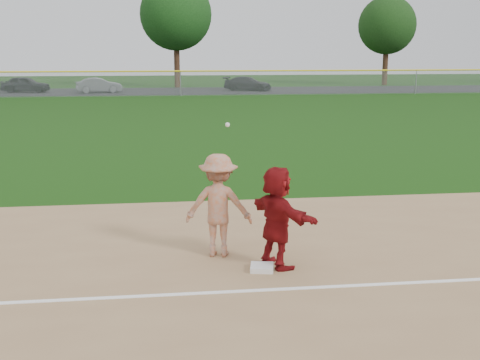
{
  "coord_description": "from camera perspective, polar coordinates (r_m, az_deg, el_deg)",
  "views": [
    {
      "loc": [
        -1.39,
        -9.53,
        3.72
      ],
      "look_at": [
        0.0,
        1.5,
        1.3
      ],
      "focal_mm": 45.0,
      "sensor_mm": 36.0,
      "label": 1
    }
  ],
  "objects": [
    {
      "name": "first_base_play",
      "position": [
        10.89,
        -2.05,
        -2.4
      ],
      "size": [
        1.33,
        1.09,
        2.51
      ],
      "color": "#99999C",
      "rests_on": "infield_dirt"
    },
    {
      "name": "first_base",
      "position": [
        10.41,
        2.1,
        -8.3
      ],
      "size": [
        0.45,
        0.45,
        0.09
      ],
      "primitive_type": "cube",
      "rotation": [
        0.0,
        0.0,
        -0.19
      ],
      "color": "white",
      "rests_on": "infield_dirt"
    },
    {
      "name": "tree_3",
      "position": [
        66.62,
        13.78,
        14.05
      ],
      "size": [
        6.0,
        6.0,
        9.19
      ],
      "color": "#362013",
      "rests_on": "ground"
    },
    {
      "name": "car_mid",
      "position": [
        54.61,
        -13.24,
        8.75
      ],
      "size": [
        4.11,
        2.14,
        1.29
      ],
      "primitive_type": "imported",
      "rotation": [
        0.0,
        0.0,
        1.78
      ],
      "color": "#5A5D62",
      "rests_on": "parking_asphalt"
    },
    {
      "name": "base_runner",
      "position": [
        10.34,
        3.53,
        -3.52
      ],
      "size": [
        1.21,
        1.71,
        1.78
      ],
      "primitive_type": "imported",
      "rotation": [
        0.0,
        0.0,
        2.04
      ],
      "color": "maroon",
      "rests_on": "infield_dirt"
    },
    {
      "name": "car_left",
      "position": [
        56.81,
        -19.67,
        8.55
      ],
      "size": [
        4.29,
        2.12,
        1.41
      ],
      "primitive_type": "imported",
      "rotation": [
        0.0,
        0.0,
        1.46
      ],
      "color": "black",
      "rests_on": "parking_asphalt"
    },
    {
      "name": "foul_line",
      "position": [
        9.58,
        1.75,
        -10.41
      ],
      "size": [
        60.0,
        0.1,
        0.01
      ],
      "primitive_type": "cube",
      "color": "white",
      "rests_on": "infield_dirt"
    },
    {
      "name": "ground",
      "position": [
        10.32,
        1.06,
        -8.84
      ],
      "size": [
        160.0,
        160.0,
        0.0
      ],
      "primitive_type": "plane",
      "color": "#143C0B",
      "rests_on": "ground"
    },
    {
      "name": "tree_2",
      "position": [
        61.13,
        -6.1,
        15.35
      ],
      "size": [
        7.0,
        7.0,
        10.58
      ],
      "color": "#352013",
      "rests_on": "ground"
    },
    {
      "name": "car_right",
      "position": [
        55.79,
        0.73,
        9.12
      ],
      "size": [
        4.71,
        3.32,
        1.27
      ],
      "primitive_type": "imported",
      "rotation": [
        0.0,
        0.0,
        1.18
      ],
      "color": "black",
      "rests_on": "parking_asphalt"
    },
    {
      "name": "outfield_fence",
      "position": [
        49.58,
        -5.67,
        10.19
      ],
      "size": [
        110.0,
        0.12,
        110.0
      ],
      "color": "#999EA0",
      "rests_on": "ground"
    },
    {
      "name": "parking_asphalt",
      "position": [
        55.67,
        -5.81,
        8.4
      ],
      "size": [
        120.0,
        10.0,
        0.01
      ],
      "primitive_type": "cube",
      "color": "black",
      "rests_on": "ground"
    }
  ]
}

